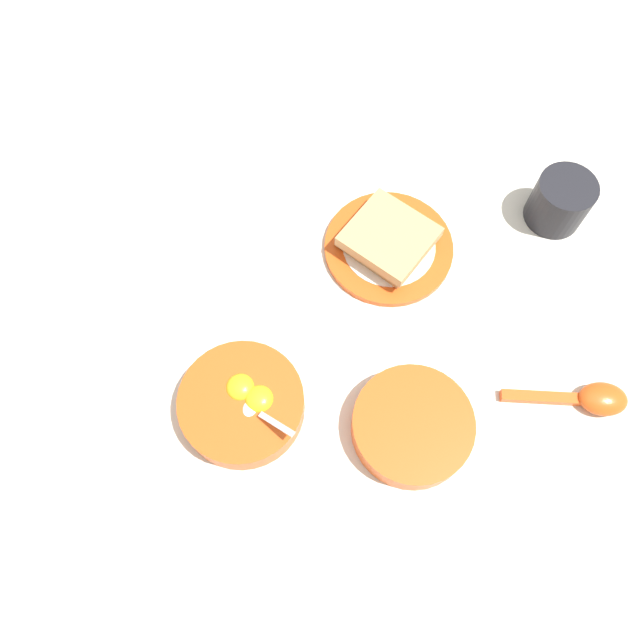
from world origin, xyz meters
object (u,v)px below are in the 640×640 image
drinking_cup (561,201)px  egg_bowl (242,404)px  toast_sandwich (388,238)px  congee_bowl (412,426)px  toast_plate (389,247)px  soup_spoon (591,399)px

drinking_cup → egg_bowl: bearing=144.9°
toast_sandwich → congee_bowl: 0.26m
toast_plate → toast_sandwich: (0.00, 0.00, 0.02)m
toast_sandwich → drinking_cup: (0.14, -0.20, 0.01)m
toast_plate → soup_spoon: (-0.12, -0.30, 0.01)m
toast_sandwich → congee_bowl: size_ratio=0.92×
toast_plate → soup_spoon: 0.33m
soup_spoon → congee_bowl: bearing=120.4°
toast_plate → egg_bowl: bearing=161.4°
egg_bowl → toast_sandwich: size_ratio=1.16×
soup_spoon → drinking_cup: bearing=22.1°
toast_plate → drinking_cup: drinking_cup is taller
egg_bowl → toast_sandwich: egg_bowl is taller
toast_sandwich → soup_spoon: size_ratio=0.87×
egg_bowl → drinking_cup: drinking_cup is taller
congee_bowl → drinking_cup: size_ratio=1.82×
egg_bowl → congee_bowl: bearing=-76.4°
toast_plate → congee_bowl: bearing=-155.3°
toast_plate → toast_sandwich: size_ratio=1.33×
toast_sandwich → soup_spoon: (-0.12, -0.31, -0.02)m
egg_bowl → soup_spoon: 0.43m
drinking_cup → toast_plate: bearing=124.4°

